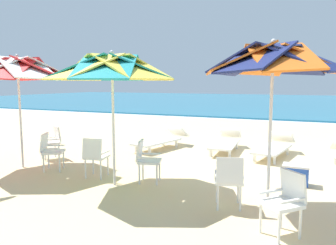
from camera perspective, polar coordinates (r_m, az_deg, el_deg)
name	(u,v)px	position (r m, az deg, el deg)	size (l,w,h in m)	color
ground_plane	(278,167)	(8.36, 18.55, -7.40)	(80.00, 80.00, 0.00)	beige
sea	(304,102)	(36.20, 22.54, 3.33)	(80.00, 36.00, 0.10)	teal
surf_foam	(296,122)	(17.96, 21.34, 0.05)	(80.00, 0.70, 0.01)	white
beach_umbrella_0	(273,61)	(5.43, 17.72, 10.08)	(2.19, 2.19, 2.69)	silver
plastic_chair_0	(229,178)	(5.42, 10.52, -9.50)	(0.55, 0.57, 0.87)	white
plastic_chair_1	(285,199)	(4.70, 19.63, -12.38)	(0.63, 0.63, 0.87)	white
beach_umbrella_1	(112,69)	(6.43, -9.65, 9.18)	(2.57, 2.57, 2.63)	silver
plastic_chair_2	(146,158)	(6.70, -3.80, -6.21)	(0.57, 0.55, 0.87)	white
plastic_chair_3	(95,155)	(7.16, -12.53, -5.50)	(0.51, 0.53, 0.87)	white
beach_umbrella_2	(18,70)	(8.45, -24.61, 8.33)	(2.57, 2.57, 2.68)	silver
plastic_chair_4	(50,149)	(8.03, -19.73, -4.40)	(0.61, 0.59, 0.87)	white
plastic_chair_5	(52,140)	(9.25, -19.40, -2.92)	(0.61, 0.62, 0.87)	white
sun_lounger_1	(274,147)	(9.44, 17.92, -4.00)	(0.98, 2.22, 0.62)	white
sun_lounger_2	(226,142)	(9.84, 9.98, -3.33)	(0.76, 2.18, 0.62)	white
sun_lounger_3	(161,140)	(10.07, -1.19, -2.98)	(1.12, 2.23, 0.62)	white
cooler_box	(296,174)	(7.09, 21.27, -8.39)	(0.50, 0.34, 0.40)	blue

